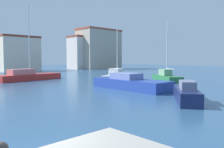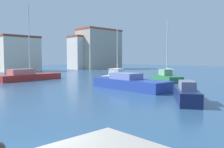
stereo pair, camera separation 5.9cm
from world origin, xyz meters
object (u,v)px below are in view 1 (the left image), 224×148
Objects in this scene: motorboat_navy_behind_lamppost at (186,94)px; motorboat_blue_outer_mooring at (130,83)px; sailboat_green_mid_harbor at (166,77)px; sailboat_red_far_left at (28,76)px; sailboat_white_inner_mooring at (117,74)px.

motorboat_blue_outer_mooring is at bearing 72.55° from motorboat_navy_behind_lamppost.
sailboat_red_far_left is at bearing 132.32° from sailboat_green_mid_harbor.
sailboat_white_inner_mooring is 20.28m from motorboat_navy_behind_lamppost.
sailboat_white_inner_mooring is 1.01× the size of motorboat_blue_outer_mooring.
sailboat_red_far_left reaches higher than motorboat_blue_outer_mooring.
sailboat_green_mid_harbor is 9.59m from motorboat_blue_outer_mooring.
sailboat_green_mid_harbor is 0.95× the size of sailboat_white_inner_mooring.
sailboat_white_inner_mooring is 13.17m from motorboat_blue_outer_mooring.
sailboat_red_far_left is (-12.55, 13.79, 0.03)m from sailboat_green_mid_harbor.
sailboat_red_far_left is 16.12m from motorboat_blue_outer_mooring.
sailboat_green_mid_harbor is 1.67× the size of motorboat_navy_behind_lamppost.
sailboat_red_far_left is at bearing 92.34° from motorboat_navy_behind_lamppost.
sailboat_white_inner_mooring reaches higher than motorboat_navy_behind_lamppost.
motorboat_blue_outer_mooring is (3.18, -15.80, -0.01)m from sailboat_red_far_left.
motorboat_blue_outer_mooring is (-9.38, -2.01, 0.02)m from sailboat_green_mid_harbor.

